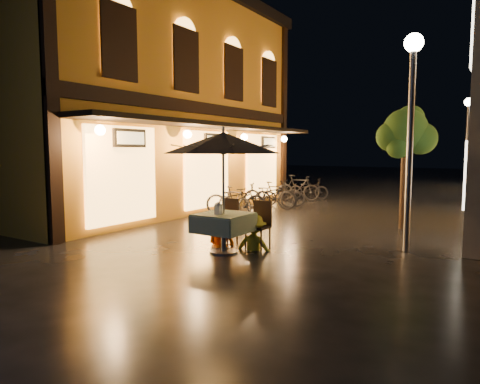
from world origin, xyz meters
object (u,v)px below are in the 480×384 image
Objects in this scene: cafe_table at (224,223)px; person_orange at (222,213)px; patio_umbrella at (223,143)px; person_yellow at (255,216)px; table_lantern at (218,207)px; streetlamp_near at (412,103)px; bicycle_0 at (236,199)px.

person_orange is at bearing 128.13° from cafe_table.
person_yellow is (0.36, 0.58, -1.46)m from patio_umbrella.
table_lantern is (-0.00, -0.18, 0.33)m from cafe_table.
person_yellow is at bearing -150.51° from streetlamp_near.
table_lantern is at bearing -173.87° from bicycle_0.
table_lantern is 0.18× the size of person_yellow.
patio_umbrella is at bearing -172.85° from bicycle_0.
cafe_table is at bearing 48.04° from person_yellow.
person_yellow is (0.76, 0.07, -0.01)m from person_orange.
person_orange is (-0.40, 0.69, -0.23)m from table_lantern.
streetlamp_near reaches higher than bicycle_0.
streetlamp_near is 4.32m from cafe_table.
patio_umbrella reaches higher than cafe_table.
streetlamp_near is 3.06× the size of person_orange.
cafe_table is at bearing 140.02° from person_orange.
bicycle_0 is at bearing 120.19° from patio_umbrella.
streetlamp_near is 3.10× the size of person_yellow.
patio_umbrella is 1.80× the size of person_yellow.
bicycle_0 is at bearing 158.30° from streetlamp_near.
person_orange is 4.28m from bicycle_0.
cafe_table is 0.72× the size of person_orange.
streetlamp_near is at bearing -143.44° from person_orange.
patio_umbrella is 1.30× the size of bicycle_0.
streetlamp_near is at bearing 34.59° from cafe_table.
patio_umbrella is (-3.00, -2.07, -0.77)m from streetlamp_near.
bicycle_0 is (-5.47, 2.18, -2.42)m from streetlamp_near.
bicycle_0 reaches higher than cafe_table.
person_orange is at bearing 120.12° from table_lantern.
streetlamp_near is at bearing -134.74° from bicycle_0.
cafe_table is 0.38m from table_lantern.
patio_umbrella is at bearing 90.00° from table_lantern.
person_orange is at bearing -174.04° from bicycle_0.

